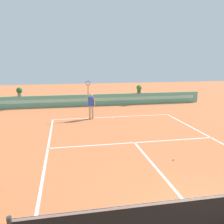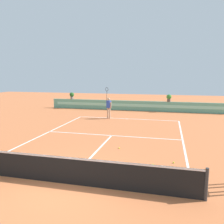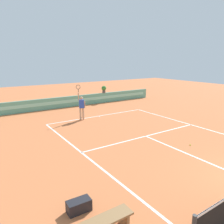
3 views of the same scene
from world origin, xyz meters
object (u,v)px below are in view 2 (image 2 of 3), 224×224
Objects in this scene: tennis_ball_mid_court at (174,162)px; potted_plant_right at (169,98)px; potted_plant_far_left at (72,95)px; tennis_ball_near_baseline at (119,148)px; tennis_ball_by_sideline at (153,165)px; tennis_player at (109,106)px.

tennis_ball_mid_court is 0.09× the size of potted_plant_right.
potted_plant_right is (10.17, 0.00, 0.00)m from potted_plant_far_left.
tennis_ball_near_baseline is 2.91m from tennis_ball_mid_court.
tennis_ball_by_sideline is 17.12m from potted_plant_far_left.
tennis_ball_mid_court is 0.09× the size of potted_plant_far_left.
potted_plant_far_left is (-10.44, 13.64, 1.38)m from tennis_ball_mid_court.
potted_plant_right is (4.82, 4.75, 0.36)m from tennis_player.
tennis_ball_near_baseline is (2.51, -7.56, -1.02)m from tennis_player.
tennis_ball_near_baseline is 1.00× the size of tennis_ball_mid_court.
tennis_player is 10.30m from tennis_ball_mid_court.
potted_plant_far_left reaches higher than tennis_ball_by_sideline.
tennis_ball_mid_court is at bearing -88.87° from potted_plant_right.
potted_plant_right reaches higher than tennis_ball_by_sideline.
tennis_ball_near_baseline is at bearing -100.66° from potted_plant_right.
potted_plant_right is at bearing 91.13° from tennis_ball_mid_court.
tennis_ball_mid_court is (2.59, -1.33, 0.00)m from tennis_ball_near_baseline.
tennis_player reaches higher than tennis_ball_by_sideline.
potted_plant_right is (2.32, 12.31, 1.38)m from tennis_ball_near_baseline.
tennis_ball_near_baseline is 12.60m from potted_plant_right.
potted_plant_right reaches higher than tennis_ball_mid_court.
potted_plant_right is (0.54, 14.09, 1.38)m from tennis_ball_by_sideline.
tennis_ball_near_baseline is at bearing -57.47° from potted_plant_far_left.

